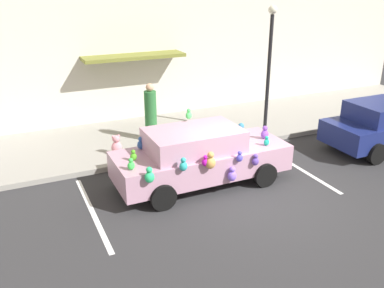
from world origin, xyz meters
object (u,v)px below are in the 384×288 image
teddy_bear_on_sidewalk (117,145)px  pedestrian_near_shopfront (151,114)px  plush_covered_car (200,156)px  street_lamp_post (269,59)px

teddy_bear_on_sidewalk → pedestrian_near_shopfront: pedestrian_near_shopfront is taller
plush_covered_car → pedestrian_near_shopfront: size_ratio=2.43×
street_lamp_post → pedestrian_near_shopfront: 4.23m
teddy_bear_on_sidewalk → street_lamp_post: size_ratio=0.15×
plush_covered_car → pedestrian_near_shopfront: (-0.19, 3.24, 0.23)m
pedestrian_near_shopfront → street_lamp_post: bearing=-15.0°
teddy_bear_on_sidewalk → street_lamp_post: street_lamp_post is taller
teddy_bear_on_sidewalk → street_lamp_post: bearing=-3.4°
pedestrian_near_shopfront → teddy_bear_on_sidewalk: bearing=-152.6°
pedestrian_near_shopfront → plush_covered_car: bearing=-86.6°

